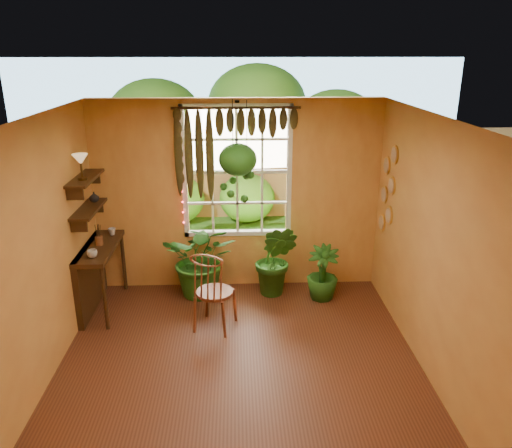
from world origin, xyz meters
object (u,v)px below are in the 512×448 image
(counter_ledge, at_px, (93,270))
(hanging_basket, at_px, (238,162))
(windsor_chair, at_px, (214,303))
(potted_plant_mid, at_px, (276,260))
(potted_plant_left, at_px, (202,258))

(counter_ledge, xyz_separation_m, hanging_basket, (1.92, 0.38, 1.35))
(counter_ledge, distance_m, hanging_basket, 2.38)
(windsor_chair, bearing_deg, potted_plant_mid, 66.37)
(potted_plant_mid, bearing_deg, counter_ledge, -173.11)
(windsor_chair, height_order, potted_plant_left, windsor_chair)
(hanging_basket, bearing_deg, windsor_chair, -108.49)
(counter_ledge, xyz_separation_m, windsor_chair, (1.60, -0.58, -0.20))
(hanging_basket, bearing_deg, potted_plant_mid, -9.45)
(potted_plant_left, bearing_deg, hanging_basket, 4.89)
(windsor_chair, distance_m, hanging_basket, 1.85)
(counter_ledge, distance_m, potted_plant_left, 1.45)
(windsor_chair, distance_m, potted_plant_left, 0.96)
(potted_plant_left, bearing_deg, potted_plant_mid, -2.31)
(potted_plant_left, distance_m, hanging_basket, 1.44)
(potted_plant_left, height_order, potted_plant_mid, potted_plant_left)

